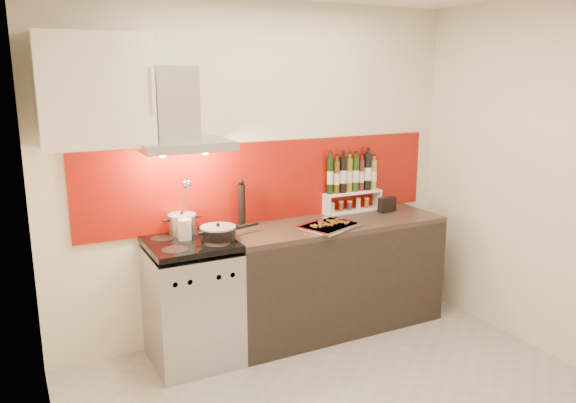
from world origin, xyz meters
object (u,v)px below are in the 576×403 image
saute_pan (219,232)px  stock_pot (182,224)px  range_stove (193,303)px  baking_tray (329,226)px  pepper_mill (242,204)px  counter (334,275)px

saute_pan → stock_pot: bearing=131.3°
range_stove → saute_pan: (0.20, -0.04, 0.51)m
range_stove → saute_pan: saute_pan is taller
saute_pan → baking_tray: size_ratio=0.89×
saute_pan → pepper_mill: 0.39m
baking_tray → counter: bearing=43.0°
range_stove → counter: size_ratio=0.51×
stock_pot → saute_pan: stock_pot is taller
baking_tray → saute_pan: bearing=174.5°
range_stove → counter: 1.20m
pepper_mill → baking_tray: bearing=-28.7°
counter → saute_pan: bearing=-177.6°
pepper_mill → stock_pot: bearing=-178.6°
pepper_mill → range_stove: bearing=-157.3°
counter → saute_pan: saute_pan is taller
stock_pot → pepper_mill: 0.48m
stock_pot → range_stove: bearing=-91.4°
saute_pan → counter: bearing=2.4°
pepper_mill → baking_tray: pepper_mill is taller
range_stove → baking_tray: 1.17m
saute_pan → pepper_mill: bearing=41.0°
counter → stock_pot: 1.32m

